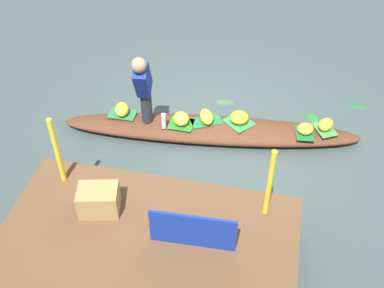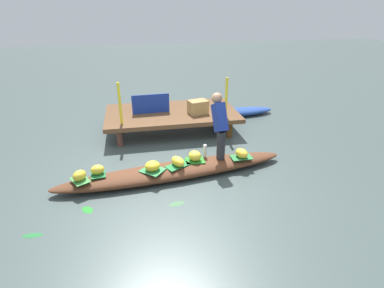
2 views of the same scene
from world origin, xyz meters
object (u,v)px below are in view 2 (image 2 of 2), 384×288
object	(u,v)px
vendor_boat	(175,171)
banana_bunch_3	(79,176)
water_bottle	(205,151)
banana_bunch_5	(97,170)
market_banner	(151,104)
moored_boat	(237,112)
produce_crate	(198,107)
banana_bunch_1	(178,161)
banana_bunch_0	(195,156)
banana_bunch_4	(242,153)
vendor_person	(220,122)
banana_bunch_2	(152,166)

from	to	relation	value
vendor_boat	banana_bunch_3	xyz separation A→B (m)	(-1.62, -0.21, 0.21)
vendor_boat	water_bottle	world-z (taller)	water_bottle
banana_bunch_5	market_banner	distance (m)	2.63
moored_boat	produce_crate	distance (m)	1.72
moored_boat	banana_bunch_1	world-z (taller)	banana_bunch_1
banana_bunch_0	banana_bunch_5	bearing A→B (deg)	-174.75
banana_bunch_1	water_bottle	distance (m)	0.62
banana_bunch_4	water_bottle	size ratio (longest dim) A/B	1.16
vendor_boat	banana_bunch_5	world-z (taller)	banana_bunch_5
banana_bunch_0	market_banner	bearing A→B (deg)	106.12
banana_bunch_1	banana_bunch_4	distance (m)	1.25
banana_bunch_0	market_banner	xyz separation A→B (m)	(-0.63, 2.19, 0.38)
water_bottle	produce_crate	xyz separation A→B (m)	(0.26, 1.81, 0.28)
banana_bunch_0	banana_bunch_3	bearing A→B (deg)	-171.26
vendor_person	market_banner	distance (m)	2.37
banana_bunch_2	banana_bunch_5	size ratio (longest dim) A/B	1.19
banana_bunch_0	banana_bunch_2	xyz separation A→B (m)	(-0.81, -0.22, -0.01)
banana_bunch_1	water_bottle	xyz separation A→B (m)	(0.57, 0.26, 0.03)
vendor_boat	produce_crate	world-z (taller)	produce_crate
banana_bunch_2	vendor_boat	bearing A→B (deg)	15.72
banana_bunch_5	market_banner	xyz separation A→B (m)	(1.12, 2.35, 0.39)
vendor_boat	water_bottle	xyz separation A→B (m)	(0.63, 0.23, 0.24)
produce_crate	water_bottle	bearing A→B (deg)	-98.04
moored_boat	vendor_person	size ratio (longest dim) A/B	1.77
banana_bunch_0	vendor_person	bearing A→B (deg)	13.08
vendor_person	produce_crate	bearing A→B (deg)	90.32
produce_crate	vendor_boat	bearing A→B (deg)	-113.35
banana_bunch_5	water_bottle	size ratio (longest dim) A/B	0.93
banana_bunch_5	vendor_boat	bearing A→B (deg)	2.53
banana_bunch_5	produce_crate	xyz separation A→B (m)	(2.23, 2.10, 0.32)
vendor_boat	banana_bunch_1	bearing A→B (deg)	-35.93
banana_bunch_0	banana_bunch_1	xyz separation A→B (m)	(-0.34, -0.13, -0.01)
market_banner	banana_bunch_4	bearing A→B (deg)	-57.92
banana_bunch_1	banana_bunch_5	bearing A→B (deg)	-178.92
moored_boat	banana_bunch_4	world-z (taller)	banana_bunch_4
banana_bunch_1	vendor_person	bearing A→B (deg)	16.60
moored_boat	vendor_person	distance (m)	3.17
water_bottle	market_banner	distance (m)	2.26
vendor_person	banana_bunch_5	bearing A→B (deg)	-173.01
vendor_person	banana_bunch_4	bearing A→B (deg)	-20.86
banana_bunch_0	market_banner	distance (m)	2.31
banana_bunch_3	water_bottle	xyz separation A→B (m)	(2.25, 0.44, 0.03)
banana_bunch_2	produce_crate	world-z (taller)	produce_crate
vendor_boat	moored_boat	xyz separation A→B (m)	(2.22, 2.98, -0.01)
banana_bunch_1	market_banner	distance (m)	2.37
vendor_boat	banana_bunch_0	distance (m)	0.47
vendor_person	market_banner	world-z (taller)	vendor_person
banana_bunch_5	water_bottle	xyz separation A→B (m)	(1.97, 0.29, 0.04)
banana_bunch_1	banana_bunch_5	size ratio (longest dim) A/B	1.39
banana_bunch_0	banana_bunch_2	world-z (taller)	banana_bunch_0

